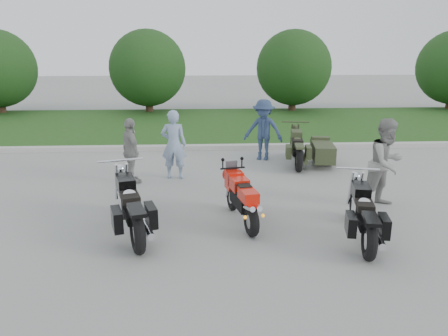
{
  "coord_description": "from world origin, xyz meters",
  "views": [
    {
      "loc": [
        -0.49,
        -7.85,
        3.34
      ],
      "look_at": [
        -0.03,
        0.99,
        0.8
      ],
      "focal_mm": 35.0,
      "sensor_mm": 36.0,
      "label": 1
    }
  ],
  "objects_px": {
    "sportbike_red": "(242,198)",
    "cruiser_right": "(363,216)",
    "cruiser_left": "(130,209)",
    "cruiser_sidecar": "(312,150)",
    "person_denim": "(263,130)",
    "person_back": "(131,151)",
    "person_stripe": "(174,144)",
    "person_grey": "(386,163)"
  },
  "relations": [
    {
      "from": "sportbike_red",
      "to": "person_denim",
      "type": "xyz_separation_m",
      "value": [
        1.07,
        4.73,
        0.37
      ]
    },
    {
      "from": "person_denim",
      "to": "person_back",
      "type": "distance_m",
      "value": 4.1
    },
    {
      "from": "cruiser_sidecar",
      "to": "person_stripe",
      "type": "bearing_deg",
      "value": -157.21
    },
    {
      "from": "sportbike_red",
      "to": "cruiser_left",
      "type": "relative_size",
      "value": 0.75
    },
    {
      "from": "cruiser_left",
      "to": "person_back",
      "type": "height_order",
      "value": "person_back"
    },
    {
      "from": "person_stripe",
      "to": "person_back",
      "type": "distance_m",
      "value": 1.08
    },
    {
      "from": "person_stripe",
      "to": "sportbike_red",
      "type": "bearing_deg",
      "value": 121.33
    },
    {
      "from": "person_grey",
      "to": "person_back",
      "type": "relative_size",
      "value": 1.16
    },
    {
      "from": "cruiser_left",
      "to": "person_denim",
      "type": "bearing_deg",
      "value": 41.99
    },
    {
      "from": "cruiser_left",
      "to": "person_grey",
      "type": "bearing_deg",
      "value": -3.94
    },
    {
      "from": "cruiser_left",
      "to": "cruiser_sidecar",
      "type": "relative_size",
      "value": 1.04
    },
    {
      "from": "cruiser_right",
      "to": "person_denim",
      "type": "height_order",
      "value": "person_denim"
    },
    {
      "from": "cruiser_right",
      "to": "person_stripe",
      "type": "distance_m",
      "value": 5.23
    },
    {
      "from": "cruiser_left",
      "to": "person_stripe",
      "type": "xyz_separation_m",
      "value": [
        0.59,
        3.43,
        0.38
      ]
    },
    {
      "from": "cruiser_sidecar",
      "to": "person_grey",
      "type": "relative_size",
      "value": 1.26
    },
    {
      "from": "cruiser_sidecar",
      "to": "person_back",
      "type": "distance_m",
      "value": 5.04
    },
    {
      "from": "sportbike_red",
      "to": "cruiser_right",
      "type": "relative_size",
      "value": 0.8
    },
    {
      "from": "cruiser_right",
      "to": "person_stripe",
      "type": "height_order",
      "value": "person_stripe"
    },
    {
      "from": "cruiser_left",
      "to": "cruiser_sidecar",
      "type": "height_order",
      "value": "cruiser_left"
    },
    {
      "from": "sportbike_red",
      "to": "person_stripe",
      "type": "relative_size",
      "value": 1.05
    },
    {
      "from": "cruiser_right",
      "to": "person_denim",
      "type": "distance_m",
      "value": 5.7
    },
    {
      "from": "cruiser_right",
      "to": "cruiser_sidecar",
      "type": "bearing_deg",
      "value": 97.56
    },
    {
      "from": "cruiser_left",
      "to": "cruiser_sidecar",
      "type": "xyz_separation_m",
      "value": [
        4.39,
        4.45,
        -0.07
      ]
    },
    {
      "from": "cruiser_right",
      "to": "person_back",
      "type": "xyz_separation_m",
      "value": [
        -4.5,
        3.52,
        0.35
      ]
    },
    {
      "from": "sportbike_red",
      "to": "cruiser_sidecar",
      "type": "xyz_separation_m",
      "value": [
        2.36,
        4.04,
        -0.09
      ]
    },
    {
      "from": "cruiser_right",
      "to": "person_back",
      "type": "distance_m",
      "value": 5.73
    },
    {
      "from": "person_back",
      "to": "cruiser_right",
      "type": "bearing_deg",
      "value": -155.09
    },
    {
      "from": "cruiser_sidecar",
      "to": "person_denim",
      "type": "height_order",
      "value": "person_denim"
    },
    {
      "from": "sportbike_red",
      "to": "person_denim",
      "type": "height_order",
      "value": "person_denim"
    },
    {
      "from": "person_grey",
      "to": "sportbike_red",
      "type": "bearing_deg",
      "value": 163.95
    },
    {
      "from": "sportbike_red",
      "to": "cruiser_left",
      "type": "distance_m",
      "value": 2.07
    },
    {
      "from": "sportbike_red",
      "to": "cruiser_sidecar",
      "type": "height_order",
      "value": "cruiser_sidecar"
    },
    {
      "from": "person_back",
      "to": "person_stripe",
      "type": "bearing_deg",
      "value": -97.49
    },
    {
      "from": "cruiser_right",
      "to": "person_denim",
      "type": "xyz_separation_m",
      "value": [
        -0.97,
        5.6,
        0.44
      ]
    },
    {
      "from": "cruiser_right",
      "to": "person_stripe",
      "type": "xyz_separation_m",
      "value": [
        -3.48,
        3.88,
        0.42
      ]
    },
    {
      "from": "person_back",
      "to": "cruiser_left",
      "type": "bearing_deg",
      "value": 161.0
    },
    {
      "from": "cruiser_left",
      "to": "person_back",
      "type": "relative_size",
      "value": 1.52
    },
    {
      "from": "cruiser_sidecar",
      "to": "person_grey",
      "type": "distance_m",
      "value": 3.39
    },
    {
      "from": "cruiser_left",
      "to": "cruiser_right",
      "type": "height_order",
      "value": "cruiser_left"
    },
    {
      "from": "sportbike_red",
      "to": "cruiser_right",
      "type": "bearing_deg",
      "value": -34.51
    },
    {
      "from": "person_grey",
      "to": "person_denim",
      "type": "distance_m",
      "value": 4.45
    },
    {
      "from": "cruiser_sidecar",
      "to": "person_stripe",
      "type": "xyz_separation_m",
      "value": [
        -3.81,
        -1.02,
        0.45
      ]
    }
  ]
}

